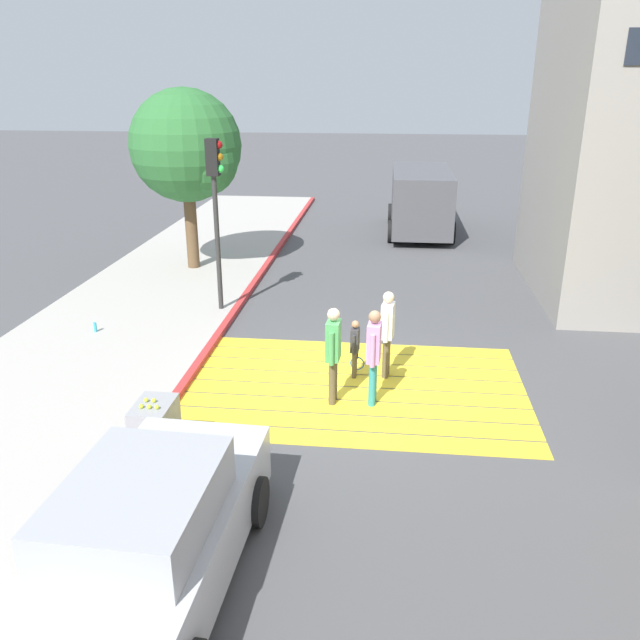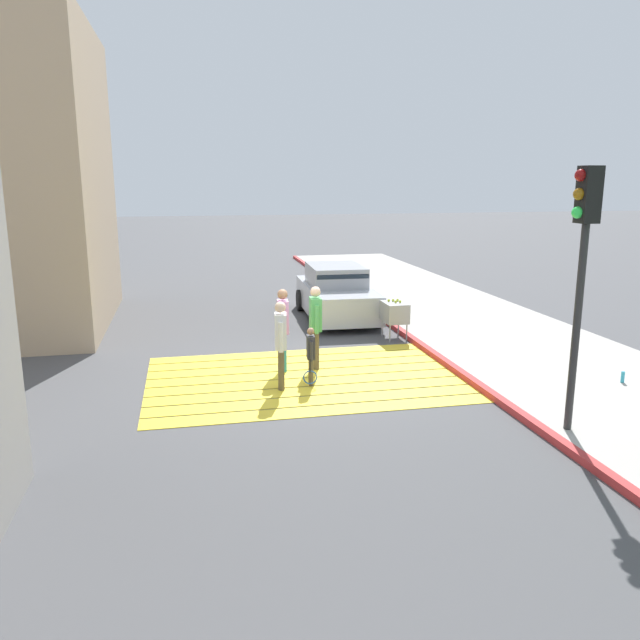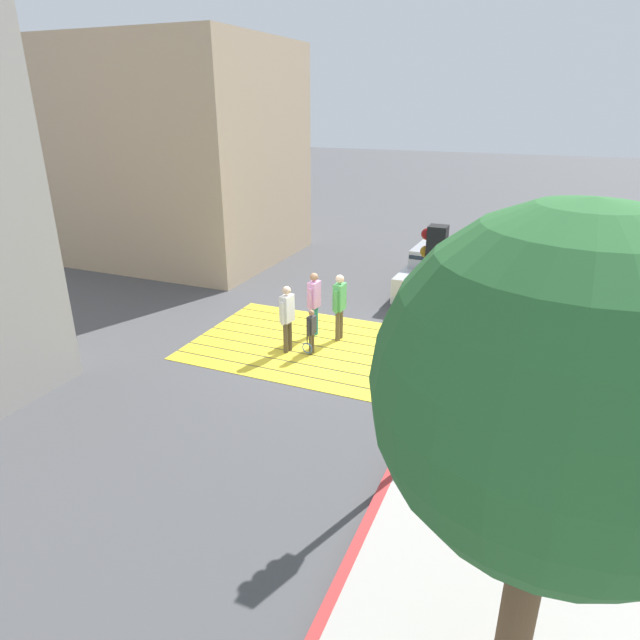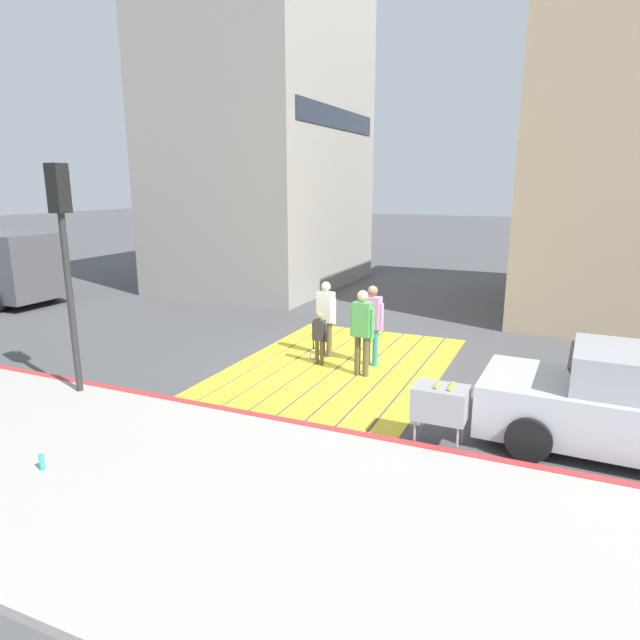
{
  "view_description": "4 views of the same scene",
  "coord_description": "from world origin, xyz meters",
  "px_view_note": "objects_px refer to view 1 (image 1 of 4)",
  "views": [
    {
      "loc": [
        0.55,
        -11.08,
        5.54
      ],
      "look_at": [
        -0.75,
        0.59,
        1.12
      ],
      "focal_mm": 36.24,
      "sensor_mm": 36.0,
      "label": 1
    },
    {
      "loc": [
        2.28,
        12.25,
        4.05
      ],
      "look_at": [
        -0.43,
        -0.44,
        1.13
      ],
      "focal_mm": 35.27,
      "sensor_mm": 36.0,
      "label": 2
    },
    {
      "loc": [
        -5.07,
        11.89,
        5.97
      ],
      "look_at": [
        -0.29,
        0.48,
        0.97
      ],
      "focal_mm": 30.53,
      "sensor_mm": 36.0,
      "label": 3
    },
    {
      "loc": [
        -10.83,
        -4.32,
        3.91
      ],
      "look_at": [
        -0.15,
        0.4,
        1.05
      ],
      "focal_mm": 31.45,
      "sensor_mm": 36.0,
      "label": 4
    }
  ],
  "objects_px": {
    "car_parked_near_curb": "(148,538)",
    "pedestrian_adult_side": "(374,351)",
    "tennis_ball_cart": "(154,419)",
    "water_bottle": "(95,327)",
    "van_down_street": "(421,199)",
    "street_tree": "(189,149)",
    "traffic_light_corner": "(215,191)",
    "pedestrian_child_with_racket": "(355,346)",
    "pedestrian_adult_lead": "(387,328)",
    "pedestrian_adult_trailing": "(333,349)"
  },
  "relations": [
    {
      "from": "pedestrian_adult_lead",
      "to": "van_down_street",
      "type": "bearing_deg",
      "value": 85.27
    },
    {
      "from": "pedestrian_adult_side",
      "to": "water_bottle",
      "type": "bearing_deg",
      "value": 158.28
    },
    {
      "from": "street_tree",
      "to": "tennis_ball_cart",
      "type": "distance_m",
      "value": 10.84
    },
    {
      "from": "traffic_light_corner",
      "to": "pedestrian_adult_lead",
      "type": "height_order",
      "value": "traffic_light_corner"
    },
    {
      "from": "water_bottle",
      "to": "van_down_street",
      "type": "bearing_deg",
      "value": 56.18
    },
    {
      "from": "traffic_light_corner",
      "to": "pedestrian_child_with_racket",
      "type": "bearing_deg",
      "value": -43.41
    },
    {
      "from": "pedestrian_adult_side",
      "to": "tennis_ball_cart",
      "type": "bearing_deg",
      "value": -146.06
    },
    {
      "from": "water_bottle",
      "to": "car_parked_near_curb",
      "type": "bearing_deg",
      "value": -61.36
    },
    {
      "from": "traffic_light_corner",
      "to": "pedestrian_child_with_racket",
      "type": "xyz_separation_m",
      "value": [
        3.53,
        -3.34,
        -2.38
      ]
    },
    {
      "from": "van_down_street",
      "to": "pedestrian_adult_lead",
      "type": "xyz_separation_m",
      "value": [
        -1.06,
        -12.79,
        -0.25
      ]
    },
    {
      "from": "pedestrian_adult_lead",
      "to": "pedestrian_adult_trailing",
      "type": "xyz_separation_m",
      "value": [
        -0.94,
        -1.21,
        0.03
      ]
    },
    {
      "from": "pedestrian_adult_lead",
      "to": "pedestrian_child_with_racket",
      "type": "bearing_deg",
      "value": -170.74
    },
    {
      "from": "tennis_ball_cart",
      "to": "pedestrian_child_with_racket",
      "type": "distance_m",
      "value": 4.33
    },
    {
      "from": "car_parked_near_curb",
      "to": "pedestrian_adult_side",
      "type": "height_order",
      "value": "pedestrian_adult_side"
    },
    {
      "from": "water_bottle",
      "to": "pedestrian_adult_trailing",
      "type": "relative_size",
      "value": 0.12
    },
    {
      "from": "van_down_street",
      "to": "pedestrian_adult_trailing",
      "type": "bearing_deg",
      "value": -98.12
    },
    {
      "from": "van_down_street",
      "to": "street_tree",
      "type": "bearing_deg",
      "value": -139.06
    },
    {
      "from": "van_down_street",
      "to": "pedestrian_child_with_racket",
      "type": "distance_m",
      "value": 13.01
    },
    {
      "from": "traffic_light_corner",
      "to": "pedestrian_adult_lead",
      "type": "relative_size",
      "value": 2.42
    },
    {
      "from": "car_parked_near_curb",
      "to": "pedestrian_adult_trailing",
      "type": "distance_m",
      "value": 5.1
    },
    {
      "from": "car_parked_near_curb",
      "to": "pedestrian_adult_side",
      "type": "xyz_separation_m",
      "value": [
        2.34,
        4.85,
        0.31
      ]
    },
    {
      "from": "traffic_light_corner",
      "to": "pedestrian_adult_lead",
      "type": "xyz_separation_m",
      "value": [
        4.14,
        -3.24,
        -2.02
      ]
    },
    {
      "from": "pedestrian_adult_trailing",
      "to": "pedestrian_adult_side",
      "type": "bearing_deg",
      "value": 2.22
    },
    {
      "from": "van_down_street",
      "to": "traffic_light_corner",
      "type": "xyz_separation_m",
      "value": [
        -5.2,
        -9.55,
        1.76
      ]
    },
    {
      "from": "tennis_ball_cart",
      "to": "water_bottle",
      "type": "bearing_deg",
      "value": 123.62
    },
    {
      "from": "street_tree",
      "to": "water_bottle",
      "type": "height_order",
      "value": "street_tree"
    },
    {
      "from": "car_parked_near_curb",
      "to": "street_tree",
      "type": "height_order",
      "value": "street_tree"
    },
    {
      "from": "car_parked_near_curb",
      "to": "tennis_ball_cart",
      "type": "xyz_separation_m",
      "value": [
        -0.9,
        2.67,
        -0.04
      ]
    },
    {
      "from": "pedestrian_adult_trailing",
      "to": "pedestrian_adult_side",
      "type": "distance_m",
      "value": 0.71
    },
    {
      "from": "traffic_light_corner",
      "to": "pedestrian_adult_lead",
      "type": "bearing_deg",
      "value": -38.04
    },
    {
      "from": "water_bottle",
      "to": "pedestrian_adult_side",
      "type": "relative_size",
      "value": 0.12
    },
    {
      "from": "car_parked_near_curb",
      "to": "pedestrian_child_with_racket",
      "type": "distance_m",
      "value": 6.25
    },
    {
      "from": "pedestrian_adult_lead",
      "to": "pedestrian_child_with_racket",
      "type": "xyz_separation_m",
      "value": [
        -0.61,
        -0.1,
        -0.36
      ]
    },
    {
      "from": "pedestrian_adult_lead",
      "to": "pedestrian_adult_side",
      "type": "height_order",
      "value": "pedestrian_adult_side"
    },
    {
      "from": "car_parked_near_curb",
      "to": "pedestrian_child_with_racket",
      "type": "relative_size",
      "value": 3.68
    },
    {
      "from": "pedestrian_adult_lead",
      "to": "pedestrian_adult_trailing",
      "type": "height_order",
      "value": "pedestrian_adult_trailing"
    },
    {
      "from": "van_down_street",
      "to": "pedestrian_adult_side",
      "type": "height_order",
      "value": "van_down_street"
    },
    {
      "from": "water_bottle",
      "to": "tennis_ball_cart",
      "type": "bearing_deg",
      "value": -56.38
    },
    {
      "from": "street_tree",
      "to": "pedestrian_adult_side",
      "type": "height_order",
      "value": "street_tree"
    },
    {
      "from": "van_down_street",
      "to": "street_tree",
      "type": "xyz_separation_m",
      "value": [
        -6.9,
        -5.99,
        2.35
      ]
    },
    {
      "from": "car_parked_near_curb",
      "to": "pedestrian_adult_lead",
      "type": "bearing_deg",
      "value": 66.97
    },
    {
      "from": "street_tree",
      "to": "water_bottle",
      "type": "bearing_deg",
      "value": -97.93
    },
    {
      "from": "street_tree",
      "to": "pedestrian_adult_trailing",
      "type": "xyz_separation_m",
      "value": [
        4.9,
        -8.01,
        -2.57
      ]
    },
    {
      "from": "car_parked_near_curb",
      "to": "water_bottle",
      "type": "distance_m",
      "value": 8.44
    },
    {
      "from": "car_parked_near_curb",
      "to": "pedestrian_adult_trailing",
      "type": "xyz_separation_m",
      "value": [
        1.63,
        4.82,
        0.32
      ]
    },
    {
      "from": "car_parked_near_curb",
      "to": "pedestrian_adult_side",
      "type": "relative_size",
      "value": 2.44
    },
    {
      "from": "van_down_street",
      "to": "pedestrian_adult_lead",
      "type": "bearing_deg",
      "value": -94.73
    },
    {
      "from": "tennis_ball_cart",
      "to": "pedestrian_child_with_racket",
      "type": "height_order",
      "value": "pedestrian_child_with_racket"
    },
    {
      "from": "traffic_light_corner",
      "to": "pedestrian_adult_lead",
      "type": "distance_m",
      "value": 5.63
    },
    {
      "from": "tennis_ball_cart",
      "to": "car_parked_near_curb",
      "type": "bearing_deg",
      "value": -71.4
    }
  ]
}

